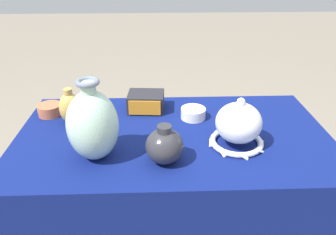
{
  "coord_description": "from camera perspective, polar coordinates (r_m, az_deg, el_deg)",
  "views": [
    {
      "loc": [
        -0.07,
        -1.16,
        1.45
      ],
      "look_at": [
        -0.02,
        -0.08,
        0.88
      ],
      "focal_mm": 35.0,
      "sensor_mm": 36.0,
      "label": 1
    }
  ],
  "objects": [
    {
      "name": "pot_squat_terracotta",
      "position": [
        1.57,
        -19.87,
        1.28
      ],
      "size": [
        0.11,
        0.11,
        0.05
      ],
      "primitive_type": "cylinder",
      "color": "#BC6642",
      "rests_on": "display_table"
    },
    {
      "name": "display_table",
      "position": [
        1.37,
        0.93,
        -6.03
      ],
      "size": [
        1.27,
        0.72,
        0.77
      ],
      "color": "brown",
      "rests_on": "ground_plane"
    },
    {
      "name": "vase_dome_bell",
      "position": [
        1.26,
        12.14,
        -1.45
      ],
      "size": [
        0.22,
        0.22,
        0.2
      ],
      "color": "white",
      "rests_on": "display_table"
    },
    {
      "name": "vase_tall_bulbous",
      "position": [
        1.16,
        -12.99,
        -1.21
      ],
      "size": [
        0.18,
        0.18,
        0.3
      ],
      "color": "#A8CCB7",
      "rests_on": "display_table"
    },
    {
      "name": "pot_squat_ivory",
      "position": [
        1.46,
        4.4,
        0.75
      ],
      "size": [
        0.11,
        0.11,
        0.05
      ],
      "primitive_type": "cylinder",
      "color": "white",
      "rests_on": "display_table"
    },
    {
      "name": "jar_round_charcoal",
      "position": [
        1.14,
        -0.62,
        -4.94
      ],
      "size": [
        0.13,
        0.13,
        0.14
      ],
      "color": "#2D2D33",
      "rests_on": "display_table"
    },
    {
      "name": "jar_round_ochre",
      "position": [
        1.45,
        -16.63,
        1.6
      ],
      "size": [
        0.09,
        0.09,
        0.16
      ],
      "color": "gold",
      "rests_on": "display_table"
    },
    {
      "name": "mosaic_tile_box",
      "position": [
        1.52,
        -3.86,
        2.76
      ],
      "size": [
        0.17,
        0.15,
        0.08
      ],
      "rotation": [
        0.0,
        0.0,
        -0.07
      ],
      "color": "#232328",
      "rests_on": "display_table"
    }
  ]
}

